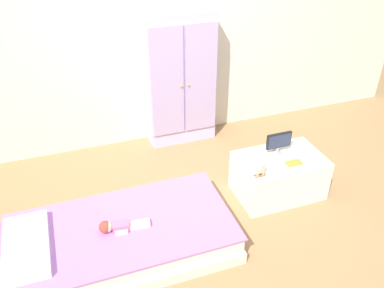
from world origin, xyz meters
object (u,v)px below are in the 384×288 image
(doll, at_px, (115,226))
(tv_monitor, at_px, (279,142))
(wardrobe, at_px, (181,80))
(rocking_horse_toy, at_px, (261,170))
(tv_stand, at_px, (279,175))
(book_orange, at_px, (294,163))
(bed, at_px, (122,239))

(doll, height_order, tv_monitor, tv_monitor)
(wardrobe, distance_m, rocking_horse_toy, 1.49)
(wardrobe, xyz_separation_m, tv_stand, (0.55, -1.27, -0.54))
(wardrobe, distance_m, book_orange, 1.55)
(wardrobe, height_order, tv_monitor, wardrobe)
(doll, relative_size, tv_stand, 0.49)
(wardrobe, bearing_deg, rocking_horse_toy, -80.38)
(rocking_horse_toy, height_order, book_orange, rocking_horse_toy)
(doll, xyz_separation_m, tv_monitor, (1.60, 0.35, 0.23))
(bed, xyz_separation_m, tv_monitor, (1.56, 0.33, 0.40))
(wardrobe, relative_size, tv_stand, 1.85)
(tv_stand, bearing_deg, rocking_horse_toy, -149.82)
(doll, height_order, tv_stand, tv_stand)
(rocking_horse_toy, xyz_separation_m, book_orange, (0.37, 0.06, -0.05))
(book_orange, bearing_deg, bed, -175.61)
(tv_stand, distance_m, rocking_horse_toy, 0.44)
(wardrobe, height_order, book_orange, wardrobe)
(wardrobe, bearing_deg, doll, -124.27)
(tv_stand, relative_size, tv_monitor, 3.20)
(bed, bearing_deg, book_orange, 4.39)
(book_orange, bearing_deg, tv_monitor, 103.25)
(tv_monitor, xyz_separation_m, book_orange, (0.05, -0.21, -0.11))
(tv_stand, height_order, rocking_horse_toy, rocking_horse_toy)
(rocking_horse_toy, distance_m, book_orange, 0.37)
(doll, distance_m, book_orange, 1.66)
(bed, height_order, tv_monitor, tv_monitor)
(doll, bearing_deg, bed, 27.32)
(wardrobe, xyz_separation_m, tv_monitor, (0.56, -1.18, -0.21))
(bed, bearing_deg, wardrobe, 56.41)
(tv_stand, relative_size, book_orange, 5.43)
(doll, distance_m, tv_stand, 1.61)
(bed, distance_m, tv_stand, 1.57)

